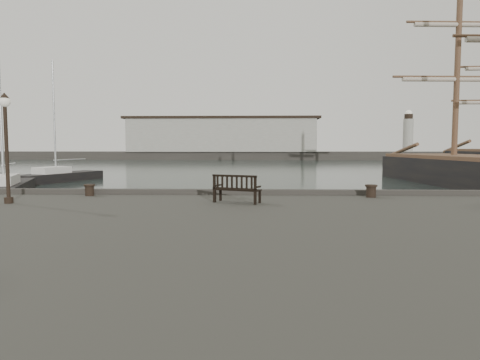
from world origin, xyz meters
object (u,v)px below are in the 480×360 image
object	(u,v)px
bollard_left	(90,190)
yacht_c	(6,191)
bollard_right	(371,191)
yacht_d	(60,179)
bench	(237,194)
lamp_post	(6,133)

from	to	relation	value
bollard_left	yacht_c	size ratio (longest dim) A/B	0.03
bollard_right	yacht_d	xyz separation A→B (m)	(-22.06, 24.88, -1.54)
bollard_right	yacht_c	distance (m)	24.83
bench	bollard_right	world-z (taller)	bench
bollard_right	yacht_d	size ratio (longest dim) A/B	0.04
yacht_d	bollard_right	bearing A→B (deg)	-29.52
bench	yacht_c	distance (m)	22.35
bench	bollard_left	size ratio (longest dim) A/B	3.82
bollard_left	yacht_d	world-z (taller)	yacht_d
bollard_left	bollard_right	world-z (taller)	bollard_right
lamp_post	yacht_c	distance (m)	18.59
bench	bollard_right	distance (m)	4.66
yacht_c	bollard_left	bearing A→B (deg)	-71.39
yacht_c	bollard_right	bearing A→B (deg)	-54.23
yacht_c	yacht_d	size ratio (longest dim) A/B	1.16
bollard_left	yacht_c	distance (m)	17.63
bench	bollard_left	distance (m)	5.40
bollard_left	bench	bearing A→B (deg)	-17.98
bench	lamp_post	distance (m)	7.03
yacht_d	bollard_left	bearing A→B (deg)	-44.24
bench	lamp_post	bearing A→B (deg)	-155.62
yacht_c	bench	bearing A→B (deg)	-63.84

